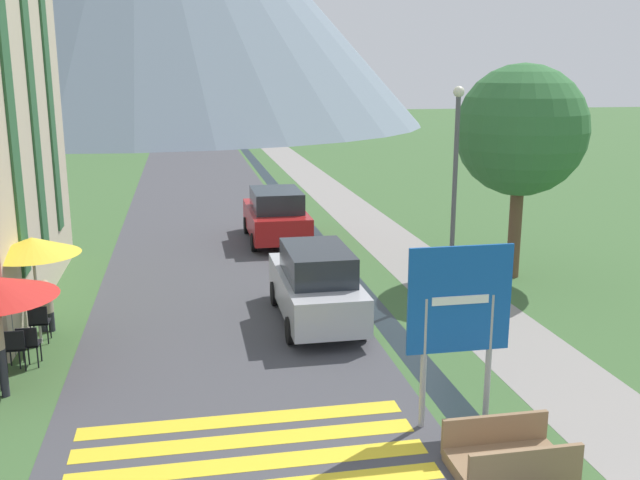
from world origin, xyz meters
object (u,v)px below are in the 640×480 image
(cafe_chair_near_left, at_px, (15,346))
(person_seated_far, at_px, (4,325))
(tree_by_path, at_px, (521,131))
(cafe_chair_far_right, at_px, (30,301))
(parked_car_far, at_px, (276,215))
(parked_car_near, at_px, (316,284))
(person_seated_near, at_px, (46,303))
(road_sign, at_px, (459,313))
(streetlamp, at_px, (455,174))
(cafe_umbrella_middle_yellow, at_px, (32,246))
(cafe_chair_middle, at_px, (39,320))
(footbridge, at_px, (509,458))
(cafe_chair_near_right, at_px, (28,342))

(cafe_chair_near_left, xyz_separation_m, person_seated_far, (-0.36, 0.79, 0.16))
(cafe_chair_near_left, height_order, tree_by_path, tree_by_path)
(cafe_chair_far_right, bearing_deg, parked_car_far, 36.94)
(parked_car_near, bearing_deg, person_seated_near, 175.34)
(road_sign, relative_size, cafe_chair_near_left, 3.61)
(cafe_chair_near_left, bearing_deg, parked_car_near, 40.73)
(person_seated_near, xyz_separation_m, streetlamp, (9.97, 0.95, 2.51))
(cafe_umbrella_middle_yellow, distance_m, streetlamp, 10.18)
(parked_car_near, bearing_deg, parked_car_far, 89.07)
(cafe_chair_middle, distance_m, person_seated_far, 0.86)
(parked_car_far, relative_size, cafe_chair_near_left, 5.11)
(cafe_umbrella_middle_yellow, bearing_deg, cafe_chair_near_left, -97.80)
(parked_car_far, relative_size, cafe_chair_middle, 5.11)
(person_seated_far, height_order, streetlamp, streetlamp)
(cafe_chair_far_right, height_order, streetlamp, streetlamp)
(cafe_chair_middle, bearing_deg, cafe_umbrella_middle_yellow, -60.97)
(footbridge, xyz_separation_m, parked_car_far, (-1.47, 15.14, 0.68))
(cafe_umbrella_middle_yellow, bearing_deg, cafe_chair_middle, 111.14)
(parked_car_far, xyz_separation_m, cafe_chair_far_right, (-6.71, -7.00, -0.40))
(cafe_umbrella_middle_yellow, height_order, person_seated_near, cafe_umbrella_middle_yellow)
(parked_car_far, xyz_separation_m, person_seated_near, (-6.22, -7.75, -0.24))
(parked_car_far, distance_m, cafe_umbrella_middle_yellow, 10.62)
(parked_car_far, relative_size, cafe_umbrella_middle_yellow, 1.84)
(cafe_chair_middle, bearing_deg, footbridge, -32.99)
(road_sign, height_order, cafe_chair_near_right, road_sign)
(cafe_chair_far_right, xyz_separation_m, streetlamp, (10.46, 0.20, 2.66))
(cafe_chair_near_right, relative_size, cafe_chair_near_left, 1.00)
(road_sign, xyz_separation_m, streetlamp, (2.53, 6.80, 1.23))
(cafe_chair_middle, xyz_separation_m, person_seated_far, (-0.54, -0.64, 0.16))
(cafe_umbrella_middle_yellow, bearing_deg, tree_by_path, 13.24)
(cafe_chair_near_left, relative_size, cafe_chair_middle, 1.00)
(road_sign, height_order, cafe_chair_far_right, road_sign)
(footbridge, height_order, tree_by_path, tree_by_path)
(parked_car_far, xyz_separation_m, streetlamp, (3.75, -6.80, 2.27))
(cafe_chair_near_left, relative_size, tree_by_path, 0.14)
(cafe_chair_middle, bearing_deg, road_sign, -26.60)
(parked_car_near, distance_m, tree_by_path, 7.50)
(streetlamp, bearing_deg, cafe_chair_near_right, -163.37)
(person_seated_near, bearing_deg, road_sign, -38.16)
(cafe_chair_near_left, height_order, person_seated_far, person_seated_far)
(parked_car_near, distance_m, person_seated_near, 6.11)
(road_sign, xyz_separation_m, cafe_chair_near_right, (-7.44, 3.82, -1.43))
(parked_car_near, height_order, cafe_chair_near_left, parked_car_near)
(cafe_chair_middle, bearing_deg, streetlamp, 17.38)
(cafe_chair_middle, xyz_separation_m, tree_by_path, (12.33, 2.87, 3.63))
(person_seated_far, bearing_deg, parked_car_near, 7.43)
(cafe_chair_middle, height_order, cafe_umbrella_middle_yellow, cafe_umbrella_middle_yellow)
(cafe_chair_middle, height_order, tree_by_path, tree_by_path)
(parked_car_near, bearing_deg, cafe_chair_near_left, -165.24)
(cafe_chair_near_left, bearing_deg, person_seated_near, 110.52)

